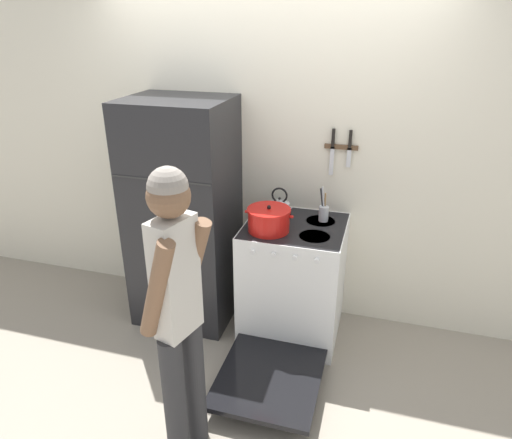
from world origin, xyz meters
TOP-DOWN VIEW (x-y plane):
  - ground_plane at (0.00, 0.00)m, footprint 14.00×14.00m
  - wall_back at (0.00, 0.03)m, footprint 10.00×0.06m
  - refrigerator at (-0.57, -0.32)m, footprint 0.75×0.66m
  - stove_range at (0.30, -0.37)m, footprint 0.72×1.39m
  - dutch_oven_pot at (0.14, -0.46)m, footprint 0.34×0.30m
  - tea_kettle at (0.15, -0.20)m, footprint 0.19×0.15m
  - utensil_jar at (0.48, -0.19)m, footprint 0.07×0.07m
  - person at (-0.03, -1.56)m, footprint 0.33×0.39m
  - wall_knife_strip at (0.55, -0.02)m, footprint 0.24×0.03m

SIDE VIEW (x-z plane):
  - ground_plane at x=0.00m, z-range 0.00..0.00m
  - stove_range at x=0.30m, z-range 0.00..0.90m
  - refrigerator at x=-0.57m, z-range 0.00..1.75m
  - person at x=-0.03m, z-range 0.12..1.80m
  - utensil_jar at x=0.48m, z-range 0.84..1.10m
  - tea_kettle at x=0.15m, z-range 0.86..1.09m
  - dutch_oven_pot at x=0.14m, z-range 0.89..1.08m
  - wall_back at x=0.00m, z-range 0.00..2.55m
  - wall_knife_strip at x=0.55m, z-range 1.25..1.59m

